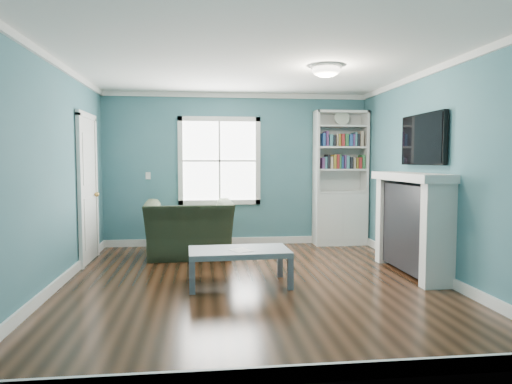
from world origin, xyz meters
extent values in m
plane|color=black|center=(0.00, 0.00, 0.00)|extent=(5.00, 5.00, 0.00)
plane|color=#366874|center=(0.00, 2.50, 1.30)|extent=(4.50, 0.00, 4.50)
plane|color=#366874|center=(0.00, -2.50, 1.30)|extent=(4.50, 0.00, 4.50)
plane|color=#366874|center=(-2.25, 0.00, 1.30)|extent=(0.00, 5.00, 5.00)
plane|color=#366874|center=(2.25, 0.00, 1.30)|extent=(0.00, 5.00, 5.00)
plane|color=white|center=(0.00, 0.00, 2.60)|extent=(5.00, 5.00, 0.00)
cube|color=white|center=(0.00, 2.48, 0.06)|extent=(4.50, 0.03, 0.12)
cube|color=white|center=(0.00, -2.48, 0.06)|extent=(4.50, 0.03, 0.12)
cube|color=white|center=(-2.23, 0.00, 0.06)|extent=(0.03, 5.00, 0.12)
cube|color=white|center=(2.23, 0.00, 0.06)|extent=(0.03, 5.00, 0.12)
cube|color=white|center=(0.00, 2.48, 2.56)|extent=(4.50, 0.04, 0.08)
cube|color=white|center=(-2.23, 0.00, 2.56)|extent=(0.04, 5.00, 0.08)
cube|color=white|center=(2.23, 0.00, 2.56)|extent=(0.04, 5.00, 0.08)
cube|color=white|center=(-0.30, 2.50, 1.45)|extent=(1.24, 0.01, 1.34)
cube|color=white|center=(-0.96, 2.48, 1.45)|extent=(0.08, 0.06, 1.50)
cube|color=white|center=(0.36, 2.48, 1.45)|extent=(0.08, 0.06, 1.50)
cube|color=white|center=(-0.30, 2.48, 0.74)|extent=(1.40, 0.06, 0.08)
cube|color=white|center=(-0.30, 2.48, 2.16)|extent=(1.40, 0.06, 0.08)
cube|color=white|center=(-0.30, 2.48, 1.45)|extent=(1.24, 0.03, 0.03)
cube|color=white|center=(-0.30, 2.48, 1.45)|extent=(0.03, 0.03, 1.34)
cube|color=silver|center=(1.77, 2.30, 0.45)|extent=(0.90, 0.35, 0.90)
cube|color=silver|center=(1.34, 2.30, 1.60)|extent=(0.04, 0.35, 1.40)
cube|color=silver|center=(2.20, 2.30, 1.60)|extent=(0.04, 0.35, 1.40)
cube|color=silver|center=(1.77, 2.46, 1.60)|extent=(0.90, 0.02, 1.40)
cube|color=silver|center=(1.77, 2.30, 2.28)|extent=(0.90, 0.35, 0.04)
cube|color=silver|center=(1.77, 2.30, 0.92)|extent=(0.84, 0.33, 0.03)
cube|color=silver|center=(1.77, 2.30, 1.30)|extent=(0.84, 0.33, 0.03)
cube|color=silver|center=(1.77, 2.30, 1.68)|extent=(0.84, 0.33, 0.03)
cube|color=silver|center=(1.77, 2.30, 2.04)|extent=(0.84, 0.33, 0.03)
cube|color=#593366|center=(1.77, 2.28, 1.43)|extent=(0.70, 0.25, 0.22)
cube|color=teal|center=(1.77, 2.28, 1.81)|extent=(0.70, 0.25, 0.22)
cylinder|color=beige|center=(1.77, 2.25, 2.19)|extent=(0.26, 0.06, 0.26)
cube|color=black|center=(2.09, 0.20, 0.60)|extent=(0.30, 1.20, 1.10)
cube|color=black|center=(2.07, 0.20, 0.40)|extent=(0.22, 0.65, 0.70)
cube|color=silver|center=(2.07, -0.47, 0.60)|extent=(0.36, 0.16, 1.20)
cube|color=silver|center=(2.07, 0.87, 0.60)|extent=(0.36, 0.16, 1.20)
cube|color=silver|center=(2.05, 0.20, 1.25)|extent=(0.44, 1.58, 0.10)
cube|color=black|center=(2.20, 0.20, 1.72)|extent=(0.06, 1.10, 0.65)
cube|color=silver|center=(-2.23, 1.40, 1.02)|extent=(0.04, 0.80, 2.05)
cube|color=white|center=(-2.22, 0.95, 1.02)|extent=(0.05, 0.08, 2.13)
cube|color=white|center=(-2.22, 1.85, 1.02)|extent=(0.05, 0.08, 2.13)
cube|color=white|center=(-2.22, 1.40, 2.09)|extent=(0.05, 0.98, 0.08)
sphere|color=#BF8C3F|center=(-2.17, 1.70, 0.95)|extent=(0.07, 0.07, 0.07)
ellipsoid|color=white|center=(0.90, 0.10, 2.54)|extent=(0.34, 0.34, 0.15)
cylinder|color=white|center=(0.90, 0.10, 2.58)|extent=(0.38, 0.38, 0.03)
cube|color=white|center=(-1.50, 2.48, 1.20)|extent=(0.08, 0.01, 0.12)
imported|color=black|center=(-0.80, 1.60, 0.57)|extent=(1.32, 0.89, 1.13)
cube|color=#545A65|center=(-0.71, -0.39, 0.18)|extent=(0.07, 0.07, 0.36)
cube|color=#545A65|center=(0.39, -0.35, 0.18)|extent=(0.07, 0.07, 0.36)
cube|color=#545A65|center=(-0.73, 0.18, 0.18)|extent=(0.07, 0.07, 0.36)
cube|color=#545A65|center=(0.37, 0.22, 0.18)|extent=(0.07, 0.07, 0.36)
cube|color=slate|center=(-0.17, -0.08, 0.39)|extent=(1.19, 0.68, 0.06)
cube|color=white|center=(-0.16, -0.16, 0.42)|extent=(0.30, 0.33, 0.00)
camera|label=1|loc=(-0.59, -5.33, 1.46)|focal=32.00mm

